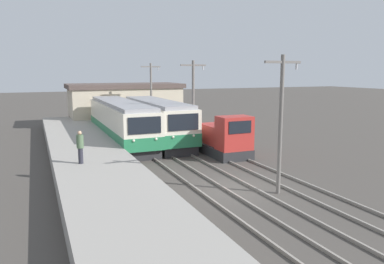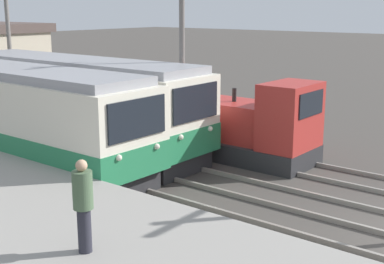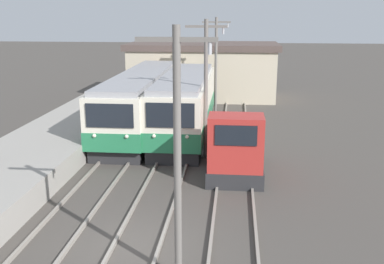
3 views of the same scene
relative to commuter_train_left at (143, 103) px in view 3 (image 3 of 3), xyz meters
name	(u,v)px [view 3 (image 3 of 3)]	position (x,y,z in m)	size (l,w,h in m)	color
ground_plane	(130,248)	(2.60, -14.75, -1.64)	(200.00, 200.00, 0.00)	#47423D
track_left	(49,242)	(0.00, -14.75, -1.57)	(1.54, 60.00, 0.14)	gray
track_center	(136,246)	(2.80, -14.75, -1.57)	(1.54, 60.00, 0.14)	gray
track_right	(234,251)	(5.80, -14.75, -1.57)	(1.54, 60.00, 0.14)	gray
commuter_train_left	(143,103)	(0.00, 0.00, 0.00)	(2.84, 14.90, 3.53)	#28282B
commuter_train_center	(185,107)	(2.80, -1.21, 0.03)	(2.84, 12.23, 3.60)	#28282B
shunting_locomotive	(235,148)	(5.80, -7.75, -0.44)	(2.40, 4.73, 3.00)	#28282B
catenary_mast_near	(178,149)	(4.31, -16.24, 2.07)	(2.00, 0.20, 6.79)	slate
catenary_mast_mid	(206,84)	(4.31, -5.46, 2.07)	(2.00, 0.20, 6.79)	slate
catenary_mast_far	(216,61)	(4.31, 5.31, 2.07)	(2.00, 0.20, 6.79)	slate
station_building	(203,70)	(2.94, 11.25, 0.68)	(12.60, 6.30, 4.60)	beige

